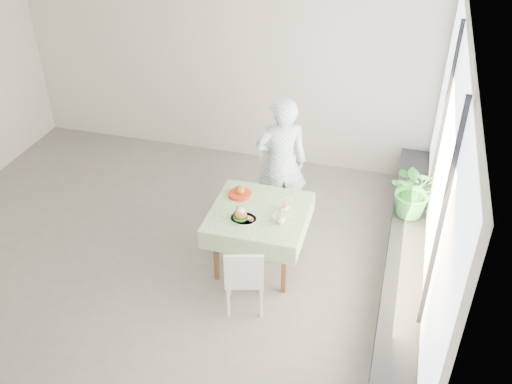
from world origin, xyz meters
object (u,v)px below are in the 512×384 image
(diner, at_px, (281,164))
(potted_plant, at_px, (415,190))
(cafe_table, at_px, (259,231))
(juice_cup_orange, at_px, (285,207))
(chair_far, at_px, (271,206))
(chair_near, at_px, (244,288))
(main_dish, at_px, (242,216))

(diner, relative_size, potted_plant, 2.59)
(cafe_table, xyz_separation_m, diner, (0.04, 0.85, 0.40))
(diner, distance_m, juice_cup_orange, 0.81)
(diner, bearing_deg, chair_far, 30.15)
(juice_cup_orange, bearing_deg, cafe_table, -165.86)
(chair_near, relative_size, main_dish, 2.85)
(cafe_table, xyz_separation_m, chair_far, (-0.05, 0.73, -0.16))
(chair_far, relative_size, main_dish, 3.35)
(cafe_table, bearing_deg, main_dish, -124.01)
(chair_far, bearing_deg, main_dish, -95.27)
(chair_near, relative_size, diner, 0.48)
(main_dish, bearing_deg, chair_near, -71.02)
(chair_far, bearing_deg, cafe_table, -86.09)
(juice_cup_orange, bearing_deg, main_dish, -146.45)
(diner, bearing_deg, cafe_table, 64.15)
(juice_cup_orange, bearing_deg, diner, 106.36)
(chair_near, bearing_deg, juice_cup_orange, 73.60)
(chair_near, distance_m, diner, 1.67)
(chair_far, bearing_deg, diner, 53.27)
(chair_far, bearing_deg, potted_plant, 0.47)
(chair_far, xyz_separation_m, chair_near, (0.09, -1.43, -0.04))
(chair_far, height_order, main_dish, chair_far)
(chair_far, distance_m, diner, 0.58)
(chair_far, distance_m, juice_cup_orange, 0.89)
(main_dish, height_order, potted_plant, potted_plant)
(chair_far, relative_size, chair_near, 1.18)
(cafe_table, bearing_deg, diner, 87.27)
(juice_cup_orange, height_order, potted_plant, potted_plant)
(chair_far, distance_m, potted_plant, 1.74)
(chair_far, bearing_deg, chair_near, -86.43)
(chair_near, xyz_separation_m, juice_cup_orange, (0.23, 0.78, 0.55))
(main_dish, xyz_separation_m, potted_plant, (1.74, 0.94, 0.04))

